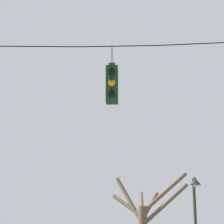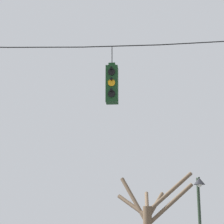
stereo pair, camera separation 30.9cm
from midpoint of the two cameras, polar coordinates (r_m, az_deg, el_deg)
The scene contains 4 objects.
span_wire at distance 12.76m, azimuth 1.88°, elevation 9.11°, with size 15.63×0.03×0.39m.
traffic_light_near_right_pole at distance 12.31m, azimuth 0.72°, elevation 3.66°, with size 0.34×0.58×1.70m.
street_lamp at distance 17.50m, azimuth 11.89°, elevation -11.83°, with size 0.44×0.76×4.00m.
bare_tree at distance 19.72m, azimuth 5.51°, elevation -14.06°, with size 3.48×2.39×4.57m.
Camera 2 is at (0.58, -12.00, 2.08)m, focal length 70.00 mm.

